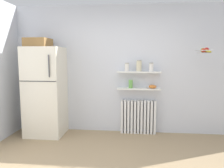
% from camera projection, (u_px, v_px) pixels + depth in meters
% --- Properties ---
extents(ground_plane, '(7.04, 7.04, 0.00)m').
position_uv_depth(ground_plane, '(116.00, 166.00, 3.11)').
color(ground_plane, '#9E8460').
extents(back_wall, '(7.04, 0.10, 2.60)m').
position_uv_depth(back_wall, '(122.00, 69.00, 4.48)').
color(back_wall, silver).
rests_on(back_wall, ground_plane).
extents(refrigerator, '(0.72, 0.67, 1.91)m').
position_uv_depth(refrigerator, '(45.00, 90.00, 4.32)').
color(refrigerator, silver).
rests_on(refrigerator, ground_plane).
extents(radiator, '(0.71, 0.12, 0.68)m').
position_uv_depth(radiator, '(138.00, 117.00, 4.44)').
color(radiator, white).
rests_on(radiator, ground_plane).
extents(wall_shelf_lower, '(0.86, 0.22, 0.02)m').
position_uv_depth(wall_shelf_lower, '(139.00, 89.00, 4.34)').
color(wall_shelf_lower, white).
extents(wall_shelf_upper, '(0.86, 0.22, 0.02)m').
position_uv_depth(wall_shelf_upper, '(139.00, 72.00, 4.30)').
color(wall_shelf_upper, white).
extents(storage_jar_0, '(0.09, 0.09, 0.17)m').
position_uv_depth(storage_jar_0, '(127.00, 67.00, 4.31)').
color(storage_jar_0, silver).
rests_on(storage_jar_0, wall_shelf_upper).
extents(storage_jar_1, '(0.10, 0.10, 0.22)m').
position_uv_depth(storage_jar_1, '(139.00, 66.00, 4.28)').
color(storage_jar_1, beige).
rests_on(storage_jar_1, wall_shelf_upper).
extents(storage_jar_2, '(0.09, 0.09, 0.17)m').
position_uv_depth(storage_jar_2, '(151.00, 67.00, 4.26)').
color(storage_jar_2, silver).
rests_on(storage_jar_2, wall_shelf_upper).
extents(vase, '(0.08, 0.08, 0.16)m').
position_uv_depth(vase, '(131.00, 84.00, 4.34)').
color(vase, '#66A84C').
rests_on(vase, wall_shelf_lower).
extents(shelf_bowl, '(0.16, 0.16, 0.07)m').
position_uv_depth(shelf_bowl, '(153.00, 87.00, 4.30)').
color(shelf_bowl, orange).
rests_on(shelf_bowl, wall_shelf_lower).
extents(hanging_fruit_basket, '(0.29, 0.29, 0.10)m').
position_uv_depth(hanging_fruit_basket, '(205.00, 51.00, 3.78)').
color(hanging_fruit_basket, '#B2B2B7').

